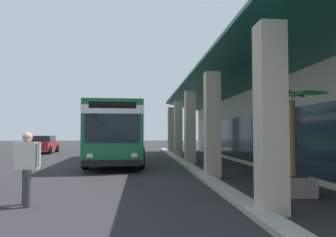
% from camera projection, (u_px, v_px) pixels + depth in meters
% --- Properties ---
extents(ground, '(120.00, 120.00, 0.00)m').
position_uv_depth(ground, '(239.00, 162.00, 18.53)').
color(ground, '#262628').
extents(curb_strip, '(32.49, 0.50, 0.12)m').
position_uv_depth(curb_strip, '(184.00, 163.00, 17.31)').
color(curb_strip, '#9E998E').
rests_on(curb_strip, ground).
extents(transit_bus, '(11.31, 3.13, 3.34)m').
position_uv_depth(transit_bus, '(117.00, 130.00, 18.60)').
color(transit_bus, '#196638').
rests_on(transit_bus, ground).
extents(parked_sedan_red, '(4.50, 2.20, 1.47)m').
position_uv_depth(parked_sedan_red, '(43.00, 144.00, 26.99)').
color(parked_sedan_red, maroon).
rests_on(parked_sedan_red, ground).
extents(pedestrian, '(0.47, 0.66, 1.67)m').
position_uv_depth(pedestrian, '(27.00, 164.00, 7.29)').
color(pedestrian, '#38383D').
rests_on(pedestrian, ground).
extents(potted_palm, '(1.77, 1.92, 2.83)m').
position_uv_depth(potted_palm, '(293.00, 168.00, 8.50)').
color(potted_palm, gray).
rests_on(potted_palm, ground).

